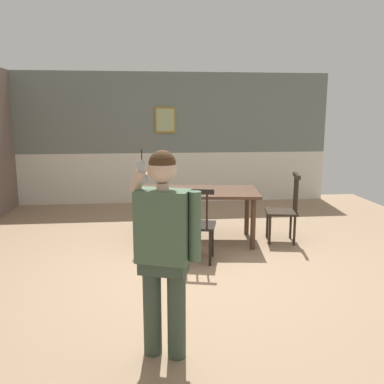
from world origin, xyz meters
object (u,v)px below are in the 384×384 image
(dining_table, at_px, (198,196))
(person_figure, at_px, (164,244))
(chair_near_window, at_px, (284,210))
(chair_by_doorway, at_px, (198,225))

(dining_table, xyz_separation_m, person_figure, (-0.60, -2.85, 0.23))
(chair_near_window, relative_size, person_figure, 0.63)
(chair_near_window, distance_m, chair_by_doorway, 1.50)
(dining_table, height_order, chair_near_window, chair_near_window)
(chair_near_window, xyz_separation_m, person_figure, (-1.82, -2.69, 0.42))
(dining_table, bearing_deg, person_figure, -101.85)
(dining_table, distance_m, chair_by_doorway, 0.87)
(chair_near_window, bearing_deg, dining_table, 93.47)
(dining_table, distance_m, person_figure, 2.92)
(chair_by_doorway, bearing_deg, person_figure, -90.56)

